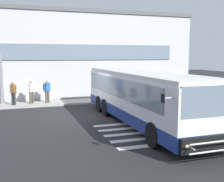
# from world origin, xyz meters

# --- Properties ---
(ground_plane) EXTENTS (80.00, 90.00, 0.02)m
(ground_plane) POSITION_xyz_m (0.00, 0.00, -0.01)
(ground_plane) COLOR #232326
(ground_plane) RESTS_ON ground
(bay_paint_stripes) EXTENTS (4.40, 3.96, 0.01)m
(bay_paint_stripes) POSITION_xyz_m (2.00, -4.20, 0.00)
(bay_paint_stripes) COLOR silver
(bay_paint_stripes) RESTS_ON ground
(terminal_building) EXTENTS (23.50, 13.80, 7.17)m
(terminal_building) POSITION_xyz_m (-0.69, 11.63, 3.58)
(terminal_building) COLOR #B7B7BC
(terminal_building) RESTS_ON ground
(boarding_curb) EXTENTS (25.70, 2.00, 0.15)m
(boarding_curb) POSITION_xyz_m (0.00, 4.80, 0.07)
(boarding_curb) COLOR #9E9B93
(boarding_curb) RESTS_ON ground
(entry_support_column) EXTENTS (0.28, 0.28, 3.55)m
(entry_support_column) POSITION_xyz_m (-4.87, 5.40, 1.93)
(entry_support_column) COLOR slate
(entry_support_column) RESTS_ON boarding_curb
(bus_main_foreground) EXTENTS (3.04, 11.61, 2.70)m
(bus_main_foreground) POSITION_xyz_m (2.35, -2.54, 1.33)
(bus_main_foreground) COLOR silver
(bus_main_foreground) RESTS_ON ground
(passenger_near_column) EXTENTS (0.46, 0.43, 1.68)m
(passenger_near_column) POSITION_xyz_m (-4.07, 4.42, 1.08)
(passenger_near_column) COLOR #2D2D33
(passenger_near_column) RESTS_ON boarding_curb
(passenger_by_doorway) EXTENTS (0.50, 0.40, 1.68)m
(passenger_by_doorway) POSITION_xyz_m (-2.87, 4.67, 1.08)
(passenger_by_doorway) COLOR #4C4233
(passenger_by_doorway) RESTS_ON boarding_curb
(passenger_at_curb_edge) EXTENTS (0.52, 0.50, 1.68)m
(passenger_at_curb_edge) POSITION_xyz_m (-1.79, 4.70, 1.11)
(passenger_at_curb_edge) COLOR #4C4233
(passenger_at_curb_edge) RESTS_ON boarding_curb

